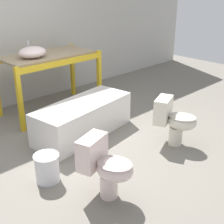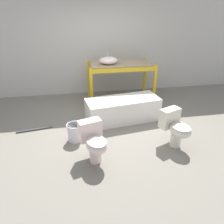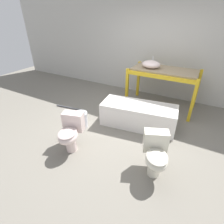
# 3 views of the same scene
# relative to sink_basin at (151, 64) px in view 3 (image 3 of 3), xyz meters

# --- Properties ---
(ground_plane) EXTENTS (12.00, 12.00, 0.00)m
(ground_plane) POSITION_rel_sink_basin_xyz_m (-0.21, -1.35, -1.15)
(ground_plane) COLOR slate
(warehouse_wall_rear) EXTENTS (10.80, 0.08, 3.20)m
(warehouse_wall_rear) POSITION_rel_sink_basin_xyz_m (-0.21, 0.87, 0.45)
(warehouse_wall_rear) COLOR beige
(warehouse_wall_rear) RESTS_ON ground_plane
(shelving_rack) EXTENTS (1.72, 0.90, 1.05)m
(shelving_rack) POSITION_rel_sink_basin_xyz_m (0.34, 0.08, -0.26)
(shelving_rack) COLOR gold
(shelving_rack) RESTS_ON ground_plane
(sink_basin) EXTENTS (0.47, 0.38, 0.27)m
(sink_basin) POSITION_rel_sink_basin_xyz_m (0.00, 0.00, 0.00)
(sink_basin) COLOR silver
(sink_basin) RESTS_ON shelving_rack
(bathtub_main) EXTENTS (1.72, 0.87, 0.53)m
(bathtub_main) POSITION_rel_sink_basin_xyz_m (0.15, -1.08, -0.85)
(bathtub_main) COLOR white
(bathtub_main) RESTS_ON ground_plane
(toilet_near) EXTENTS (0.56, 0.68, 0.70)m
(toilet_near) POSITION_rel_sink_basin_xyz_m (0.89, -2.25, -0.76)
(toilet_near) COLOR silver
(toilet_near) RESTS_ON ground_plane
(toilet_far) EXTENTS (0.51, 0.67, 0.70)m
(toilet_far) POSITION_rel_sink_basin_xyz_m (-0.64, -2.45, -0.76)
(toilet_far) COLOR silver
(toilet_far) RESTS_ON ground_plane
(bucket_white) EXTENTS (0.31, 0.31, 0.35)m
(bucket_white) POSITION_rel_sink_basin_xyz_m (-0.96, -1.76, -0.96)
(bucket_white) COLOR silver
(bucket_white) RESTS_ON ground_plane
(loose_pipe) EXTENTS (0.74, 0.15, 0.04)m
(loose_pipe) POSITION_rel_sink_basin_xyz_m (-1.81, -1.24, -1.13)
(loose_pipe) COLOR #4C4C51
(loose_pipe) RESTS_ON ground_plane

